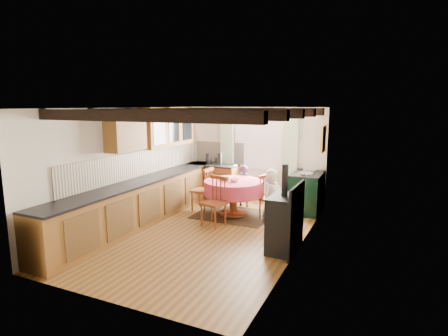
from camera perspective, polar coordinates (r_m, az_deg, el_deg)
The scene contains 41 objects.
floor at distance 7.13m, azimuth -2.71°, elevation -10.18°, with size 3.60×5.50×0.00m, color olive.
ceiling at distance 6.69m, azimuth -2.88°, elevation 9.51°, with size 3.60×5.50×0.00m, color white.
wall_back at distance 9.30m, azimuth 4.98°, elevation 2.20°, with size 3.60×0.00×2.40m, color silver.
wall_front at distance 4.60m, azimuth -18.74°, elevation -6.38°, with size 3.60×0.00×2.40m, color silver.
wall_left at distance 7.79m, azimuth -14.66°, elevation 0.38°, with size 0.00×5.50×2.40m, color silver.
wall_right at distance 6.21m, azimuth 12.17°, elevation -1.91°, with size 0.00×5.50×2.40m, color silver.
beam_a at distance 5.00m, azimuth -13.55°, elevation 8.05°, with size 3.60×0.16×0.16m, color black.
beam_b at distance 5.82m, azimuth -7.44°, elevation 8.48°, with size 3.60×0.16×0.16m, color black.
beam_c at distance 6.69m, azimuth -2.87°, elevation 8.73°, with size 3.60×0.16×0.16m, color black.
beam_d at distance 7.59m, azimuth 0.63°, elevation 8.89°, with size 3.60×0.16×0.16m, color black.
beam_e at distance 8.52m, azimuth 3.39°, elevation 9.00°, with size 3.60×0.16×0.16m, color black.
splash_left at distance 8.00m, azimuth -13.20°, elevation 0.70°, with size 0.02×4.50×0.55m, color beige.
splash_back at distance 9.66m, azimuth -0.66°, elevation 2.53°, with size 1.40×0.02×0.55m, color beige.
base_cabinet_left at distance 7.76m, azimuth -12.68°, elevation -5.31°, with size 0.60×5.30×0.88m, color brown.
base_cabinet_back at distance 9.56m, azimuth -1.63°, elevation -2.18°, with size 1.30×0.60×0.88m, color brown.
worktop_left at distance 7.64m, azimuth -12.69°, elevation -2.00°, with size 0.64×5.30×0.04m, color black.
worktop_back at distance 9.46m, azimuth -1.70°, elevation 0.52°, with size 1.30×0.64×0.04m, color black.
wall_cabinet_glass at distance 8.57m, azimuth -8.91°, elevation 6.49°, with size 0.34×1.80×0.90m, color brown.
wall_cabinet_solid at distance 7.36m, azimuth -15.33°, elevation 5.31°, with size 0.34×0.90×0.70m, color brown.
window_frame at distance 9.21m, azimuth 5.58°, elevation 4.62°, with size 1.34×0.03×1.54m, color white.
window_pane at distance 9.22m, azimuth 5.59°, elevation 4.62°, with size 1.20×0.01×1.40m, color white.
curtain_left at distance 9.50m, azimuth 0.50°, elevation 1.79°, with size 0.35×0.10×2.10m, color beige.
curtain_right at distance 8.95m, azimuth 10.49°, elevation 1.12°, with size 0.35×0.10×2.10m, color beige.
curtain_rod at distance 9.10m, azimuth 5.46°, elevation 8.34°, with size 0.03×0.03×2.00m, color black.
wall_picture at distance 8.38m, azimuth 15.50°, elevation 4.46°, with size 0.04×0.50×0.60m, color gold.
wall_plate at distance 8.93m, azimuth 11.35°, elevation 4.94°, with size 0.30×0.30×0.02m, color silver.
rug at distance 8.19m, azimuth 1.49°, elevation -7.41°, with size 1.65×1.29×0.01m, color black.
dining_table at distance 8.08m, azimuth 1.50°, elevation -4.78°, with size 1.31×1.31×0.79m, color #C5305D, non-canonical shape.
chair_near at distance 7.36m, azimuth -1.70°, elevation -5.33°, with size 0.44×0.46×1.02m, color brown, non-canonical shape.
chair_left at distance 8.47m, azimuth -3.51°, elevation -3.32°, with size 0.44×0.46×1.02m, color brown, non-canonical shape.
chair_right at distance 7.86m, azimuth 7.43°, elevation -4.62°, with size 0.42×0.43×0.97m, color brown, non-canonical shape.
aga_range at distance 8.53m, azimuth 13.01°, elevation -3.73°, with size 0.66×1.02×0.94m, color black, non-canonical shape.
cast_iron_stove at distance 6.14m, azimuth 9.51°, elevation -6.32°, with size 0.45×0.75×1.49m, color black, non-canonical shape.
child_far at distance 8.78m, azimuth 3.19°, elevation -2.84°, with size 0.37×0.24×1.02m, color #403A65.
child_right at distance 7.84m, azimuth 7.54°, elevation -4.15°, with size 0.54×0.35×1.10m, color silver.
bowl_a at distance 8.02m, azimuth -0.03°, elevation -1.81°, with size 0.20×0.20×0.05m, color silver.
bowl_b at distance 7.90m, azimuth 1.64°, elevation -1.94°, with size 0.21×0.21×0.06m, color silver.
cup at distance 7.95m, azimuth 0.56°, elevation -1.75°, with size 0.10×0.10×0.09m, color silver.
canister_tall at distance 9.56m, azimuth -2.47°, elevation 1.53°, with size 0.15×0.15×0.26m, color #262628.
canister_wide at distance 9.37m, azimuth -0.89°, elevation 1.13°, with size 0.16×0.16×0.18m, color #262628.
canister_slim at distance 9.32m, azimuth -0.63°, elevation 1.47°, with size 0.11×0.11×0.31m, color #262628.
Camera 1 is at (3.07, -5.94, 2.46)m, focal length 28.82 mm.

